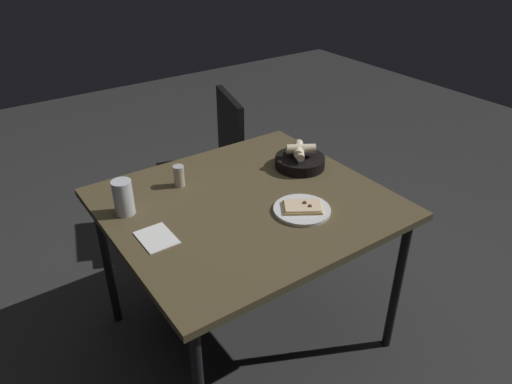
# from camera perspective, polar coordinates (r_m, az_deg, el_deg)

# --- Properties ---
(ground) EXTENTS (8.00, 8.00, 0.00)m
(ground) POSITION_cam_1_polar(r_m,az_deg,el_deg) (2.46, -0.95, -16.19)
(ground) COLOR #2D2D2D
(dining_table) EXTENTS (1.01, 1.11, 0.75)m
(dining_table) POSITION_cam_1_polar(r_m,az_deg,el_deg) (2.01, -1.12, -2.52)
(dining_table) COLOR #4E4229
(dining_table) RESTS_ON ground
(pizza_plate) EXTENTS (0.23, 0.23, 0.04)m
(pizza_plate) POSITION_cam_1_polar(r_m,az_deg,el_deg) (1.91, 5.51, -2.03)
(pizza_plate) COLOR white
(pizza_plate) RESTS_ON dining_table
(bread_basket) EXTENTS (0.23, 0.23, 0.12)m
(bread_basket) POSITION_cam_1_polar(r_m,az_deg,el_deg) (2.24, 5.23, 3.86)
(bread_basket) COLOR black
(bread_basket) RESTS_ON dining_table
(beer_glass) EXTENTS (0.08, 0.08, 0.14)m
(beer_glass) POSITION_cam_1_polar(r_m,az_deg,el_deg) (1.94, -15.49, -0.84)
(beer_glass) COLOR silver
(beer_glass) RESTS_ON dining_table
(pepper_shaker) EXTENTS (0.05, 0.05, 0.09)m
(pepper_shaker) POSITION_cam_1_polar(r_m,az_deg,el_deg) (2.10, -9.15, 1.77)
(pepper_shaker) COLOR #BFB299
(pepper_shaker) RESTS_ON dining_table
(napkin) EXTENTS (0.16, 0.12, 0.00)m
(napkin) POSITION_cam_1_polar(r_m,az_deg,el_deg) (1.80, -11.77, -5.36)
(napkin) COLOR white
(napkin) RESTS_ON dining_table
(chair_near) EXTENTS (0.54, 0.54, 0.89)m
(chair_near) POSITION_cam_1_polar(r_m,az_deg,el_deg) (2.86, -5.20, 3.69)
(chair_near) COLOR black
(chair_near) RESTS_ON ground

